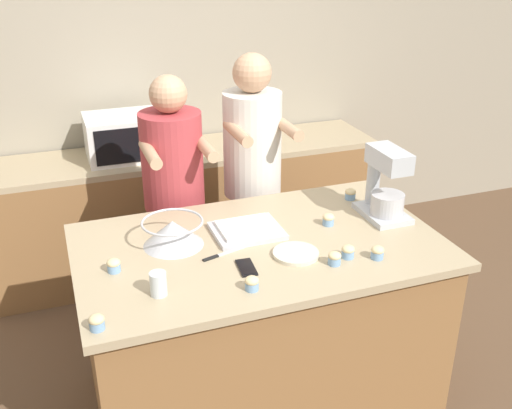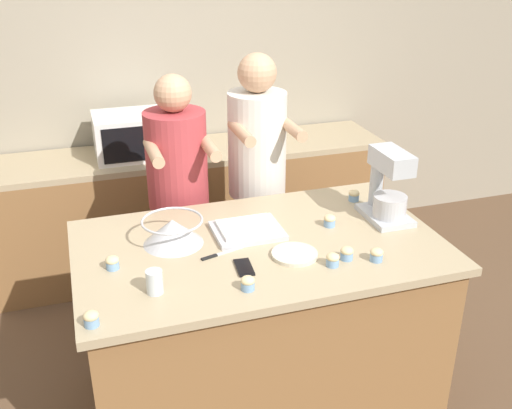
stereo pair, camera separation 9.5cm
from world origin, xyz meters
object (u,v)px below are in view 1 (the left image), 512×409
cell_phone (246,267)px  baking_tray (247,230)px  person_right (253,188)px  cupcake_3 (114,265)px  drinking_glass (158,284)px  cupcake_6 (348,251)px  cupcake_7 (328,219)px  mixing_bowl (173,232)px  cupcake_1 (350,194)px  stand_mixer (385,187)px  microwave_oven (127,136)px  cupcake_2 (252,283)px  cupcake_5 (97,322)px  person_left (175,207)px  small_plate (296,254)px  knife (221,255)px  cupcake_4 (377,252)px  cupcake_0 (334,258)px

cell_phone → baking_tray: bearing=70.4°
person_right → cupcake_3: 1.22m
drinking_glass → cupcake_6: bearing=0.6°
cell_phone → drinking_glass: size_ratio=1.46×
person_right → cupcake_7: bearing=-77.6°
mixing_bowl → cupcake_1: (1.04, 0.19, -0.04)m
stand_mixer → mixing_bowl: (-1.09, 0.06, -0.10)m
cupcake_3 → cupcake_7: bearing=4.9°
person_right → mixing_bowl: size_ratio=5.82×
microwave_oven → cupcake_2: bearing=-83.9°
cell_phone → stand_mixer: bearing=17.2°
cupcake_3 → cupcake_5: size_ratio=1.00×
mixing_bowl → drinking_glass: 0.43m
baking_tray → cell_phone: 0.34m
person_left → small_plate: (0.36, -0.94, 0.12)m
cupcake_1 → cupcake_7: bearing=-136.1°
knife → cupcake_2: bearing=-83.3°
knife → cupcake_5: cupcake_5 is taller
drinking_glass → cupcake_7: bearing=20.0°
baking_tray → cupcake_3: 0.68m
small_plate → cupcake_7: cupcake_7 is taller
baking_tray → cupcake_4: size_ratio=5.38×
cupcake_0 → mixing_bowl: bearing=146.3°
microwave_oven → cupcake_0: (0.62, -1.87, -0.06)m
cupcake_2 → cupcake_4: bearing=4.7°
small_plate → cupcake_5: (-0.92, -0.26, 0.02)m
cupcake_3 → cupcake_6: size_ratio=1.00×
microwave_oven → cupcake_2: (0.21, -1.94, -0.06)m
cupcake_4 → mixing_bowl: bearing=152.3°
drinking_glass → microwave_oven: bearing=84.9°
mixing_bowl → small_plate: bearing=-29.9°
knife → cupcake_2: size_ratio=3.49×
cupcake_0 → knife: bearing=151.2°
person_left → baking_tray: 0.70m
person_right → cupcake_0: person_right is taller
small_plate → cupcake_1: 0.72m
person_right → small_plate: (-0.12, -0.94, 0.07)m
knife → cupcake_7: bearing=10.8°
cupcake_3 → cupcake_6: (1.02, -0.24, 0.00)m
cupcake_0 → cupcake_3: same height
cell_phone → cupcake_7: bearing=26.7°
small_plate → knife: small_plate is taller
cupcake_3 → person_right: bearing=40.8°
drinking_glass → cupcake_1: drinking_glass is taller
stand_mixer → cupcake_3: stand_mixer is taller
microwave_oven → drinking_glass: 1.85m
mixing_bowl → cupcake_0: (0.63, -0.42, -0.04)m
cupcake_5 → baking_tray: bearing=35.0°
cupcake_4 → microwave_oven: bearing=113.7°
stand_mixer → cupcake_7: 0.34m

